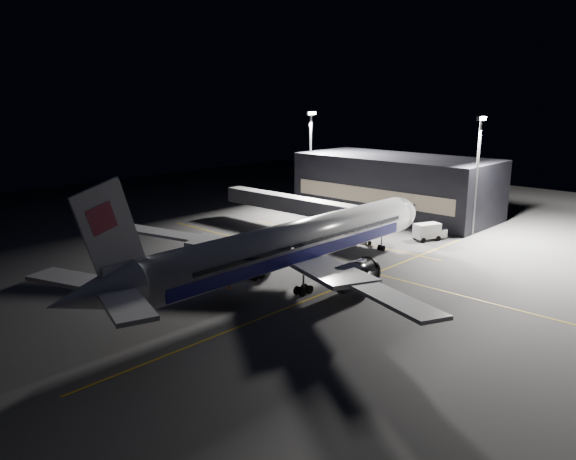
# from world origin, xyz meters

# --- Properties ---
(ground) EXTENTS (200.00, 200.00, 0.00)m
(ground) POSITION_xyz_m (0.00, 0.00, 0.00)
(ground) COLOR #4C4C4F
(ground) RESTS_ON ground
(guide_line_main) EXTENTS (0.25, 80.00, 0.01)m
(guide_line_main) POSITION_xyz_m (10.00, 0.00, 0.01)
(guide_line_main) COLOR gold
(guide_line_main) RESTS_ON ground
(guide_line_cross) EXTENTS (70.00, 0.25, 0.01)m
(guide_line_cross) POSITION_xyz_m (0.00, -6.00, 0.01)
(guide_line_cross) COLOR gold
(guide_line_cross) RESTS_ON ground
(guide_line_side) EXTENTS (0.25, 40.00, 0.01)m
(guide_line_side) POSITION_xyz_m (22.00, 10.00, 0.01)
(guide_line_side) COLOR gold
(guide_line_side) RESTS_ON ground
(airliner) EXTENTS (61.48, 54.22, 16.64)m
(airliner) POSITION_xyz_m (-1.08, 0.00, 5.16)
(airliner) COLOR silver
(airliner) RESTS_ON ground
(terminal) EXTENTS (18.12, 40.00, 12.00)m
(terminal) POSITION_xyz_m (45.98, 14.00, 6.00)
(terminal) COLOR black
(terminal) RESTS_ON ground
(jet_bridge) EXTENTS (3.60, 34.40, 6.30)m
(jet_bridge) POSITION_xyz_m (22.00, 18.06, 4.58)
(jet_bridge) COLOR #B2B2B7
(jet_bridge) RESTS_ON ground
(floodlight_mast_north) EXTENTS (2.40, 0.68, 20.70)m
(floodlight_mast_north) POSITION_xyz_m (40.00, 31.99, 12.37)
(floodlight_mast_north) COLOR #59595E
(floodlight_mast_north) RESTS_ON ground
(floodlight_mast_south) EXTENTS (2.40, 0.67, 20.70)m
(floodlight_mast_south) POSITION_xyz_m (40.00, -6.01, 12.37)
(floodlight_mast_south) COLOR #59595E
(floodlight_mast_south) RESTS_ON ground
(service_truck) EXTENTS (6.14, 4.27, 2.93)m
(service_truck) POSITION_xyz_m (31.67, -2.21, 1.57)
(service_truck) COLOR silver
(service_truck) RESTS_ON ground
(baggage_tug) EXTENTS (2.86, 2.39, 1.94)m
(baggage_tug) POSITION_xyz_m (-3.43, 18.44, 0.89)
(baggage_tug) COLOR black
(baggage_tug) RESTS_ON ground
(safety_cone_a) EXTENTS (0.36, 0.36, 0.54)m
(safety_cone_a) POSITION_xyz_m (1.54, 8.70, 0.27)
(safety_cone_a) COLOR #EC5909
(safety_cone_a) RESTS_ON ground
(safety_cone_b) EXTENTS (0.36, 0.36, 0.54)m
(safety_cone_b) POSITION_xyz_m (6.00, 12.50, 0.27)
(safety_cone_b) COLOR #EC5909
(safety_cone_b) RESTS_ON ground
(safety_cone_c) EXTENTS (0.36, 0.36, 0.54)m
(safety_cone_c) POSITION_xyz_m (-8.00, 4.00, 0.27)
(safety_cone_c) COLOR #EC5909
(safety_cone_c) RESTS_ON ground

